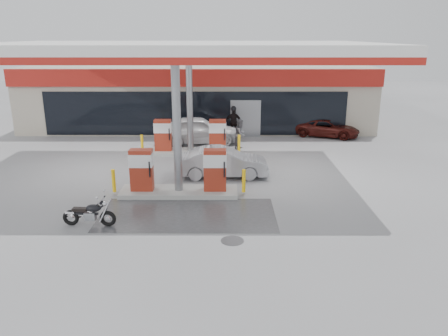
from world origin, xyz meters
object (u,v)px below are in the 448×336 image
object	(u,v)px
pump_island_far	(190,140)
parked_car_right	(327,128)
attendant	(240,134)
parked_car_left	(90,120)
sedan_white	(198,130)
hatchback_silver	(223,162)
pump_island_near	(179,177)
biker_walking	(233,123)
parked_motorcycle	(90,214)

from	to	relation	value
pump_island_far	parked_car_right	world-z (taller)	pump_island_far
attendant	parked_car_left	world-z (taller)	attendant
parked_car_left	parked_car_right	bearing A→B (deg)	-104.21
sedan_white	hatchback_silver	bearing A→B (deg)	-175.20
sedan_white	parked_car_left	world-z (taller)	sedan_white
parked_car_left	attendant	bearing A→B (deg)	-124.15
pump_island_near	biker_walking	size ratio (longest dim) A/B	2.91
attendant	hatchback_silver	size ratio (longest dim) A/B	0.42
biker_walking	parked_car_right	bearing A→B (deg)	5.85
attendant	parked_car_right	size ratio (longest dim) A/B	0.43
sedan_white	hatchback_silver	xyz separation A→B (m)	(1.44, -6.00, -0.14)
parked_car_left	biker_walking	xyz separation A→B (m)	(9.26, -2.20, 0.25)
parked_motorcycle	hatchback_silver	size ratio (longest dim) A/B	0.45
hatchback_silver	attendant	bearing A→B (deg)	-11.49
attendant	hatchback_silver	bearing A→B (deg)	-166.40
parked_car_left	biker_walking	distance (m)	9.52
pump_island_far	biker_walking	size ratio (longest dim) A/B	2.91
parked_car_right	biker_walking	xyz separation A→B (m)	(-5.68, -0.20, 0.36)
pump_island_near	parked_car_left	distance (m)	13.88
parked_motorcycle	sedan_white	xyz separation A→B (m)	(2.81, 11.13, 0.38)
hatchback_silver	parked_car_left	world-z (taller)	hatchback_silver
parked_motorcycle	attendant	xyz separation A→B (m)	(5.15, 9.93, 0.41)
hatchback_silver	parked_car_right	bearing A→B (deg)	-39.59
pump_island_far	parked_car_left	distance (m)	9.20
hatchback_silver	biker_walking	distance (m)	7.63
parked_car_right	biker_walking	world-z (taller)	biker_walking
parked_motorcycle	hatchback_silver	distance (m)	6.66
parked_motorcycle	parked_car_right	bearing A→B (deg)	54.04
parked_car_right	hatchback_silver	bearing A→B (deg)	161.99
pump_island_far	attendant	distance (m)	2.78
parked_motorcycle	parked_car_left	world-z (taller)	parked_car_left
attendant	hatchback_silver	distance (m)	4.89
attendant	parked_motorcycle	bearing A→B (deg)	176.81
pump_island_near	parked_car_right	world-z (taller)	pump_island_near
pump_island_near	parked_car_left	world-z (taller)	pump_island_near
parked_motorcycle	parked_car_right	distance (m)	16.66
parked_car_right	biker_walking	bearing A→B (deg)	112.76
parked_car_left	biker_walking	bearing A→B (deg)	-109.95
parked_motorcycle	biker_walking	xyz separation A→B (m)	(4.83, 12.73, 0.49)
attendant	parked_car_left	size ratio (longest dim) A/B	0.37
parked_car_right	parked_car_left	bearing A→B (deg)	103.11
pump_island_near	parked_car_right	bearing A→B (deg)	51.50
pump_island_far	biker_walking	xyz separation A→B (m)	(2.28, 3.80, 0.17)
pump_island_near	biker_walking	world-z (taller)	pump_island_near
pump_island_near	pump_island_far	xyz separation A→B (m)	(0.00, 6.00, 0.00)
sedan_white	parked_car_right	xyz separation A→B (m)	(7.70, 1.80, -0.26)
pump_island_near	sedan_white	distance (m)	8.20
hatchback_silver	parked_car_right	xyz separation A→B (m)	(6.26, 7.80, -0.12)
attendant	parked_car_left	distance (m)	10.81
sedan_white	parked_car_right	world-z (taller)	sedan_white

